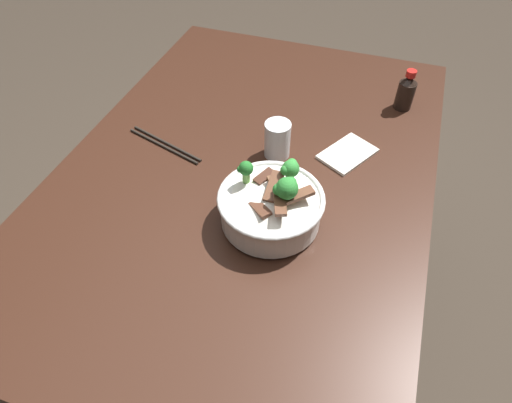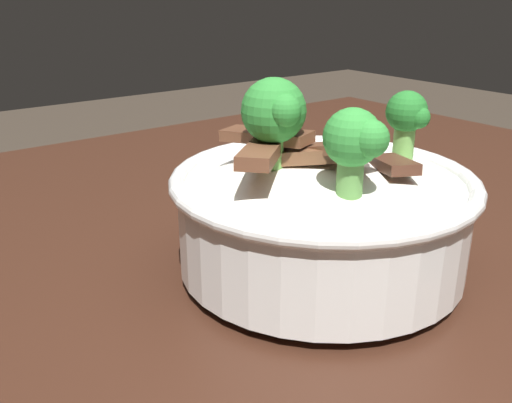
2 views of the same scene
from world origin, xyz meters
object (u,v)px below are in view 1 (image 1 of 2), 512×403
object	(u,v)px
folded_napkin	(348,154)
drinking_glass	(277,141)
chopsticks_pair	(165,144)
rice_bowl	(271,204)
soy_sauce_bottle	(406,92)

from	to	relation	value
folded_napkin	drinking_glass	bearing A→B (deg)	107.90
drinking_glass	folded_napkin	size ratio (longest dim) A/B	0.67
chopsticks_pair	rice_bowl	bearing A→B (deg)	-115.09
rice_bowl	folded_napkin	xyz separation A→B (m)	(0.28, -0.12, -0.05)
rice_bowl	soy_sauce_bottle	world-z (taller)	rice_bowl
drinking_glass	soy_sauce_bottle	size ratio (longest dim) A/B	0.80
drinking_glass	chopsticks_pair	xyz separation A→B (m)	(-0.06, 0.29, -0.04)
rice_bowl	chopsticks_pair	distance (m)	0.38
rice_bowl	folded_napkin	world-z (taller)	rice_bowl
folded_napkin	soy_sauce_bottle	bearing A→B (deg)	-22.89
drinking_glass	folded_napkin	distance (m)	0.19
rice_bowl	drinking_glass	size ratio (longest dim) A/B	2.42
rice_bowl	chopsticks_pair	world-z (taller)	rice_bowl
soy_sauce_bottle	folded_napkin	xyz separation A→B (m)	(-0.26, 0.11, -0.05)
drinking_glass	soy_sauce_bottle	xyz separation A→B (m)	(0.32, -0.28, 0.01)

